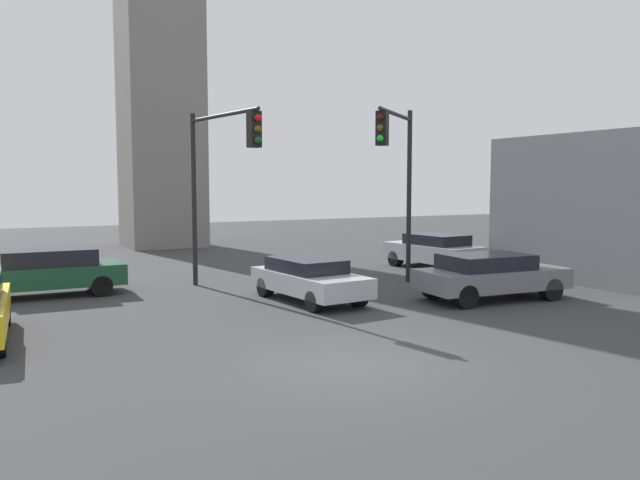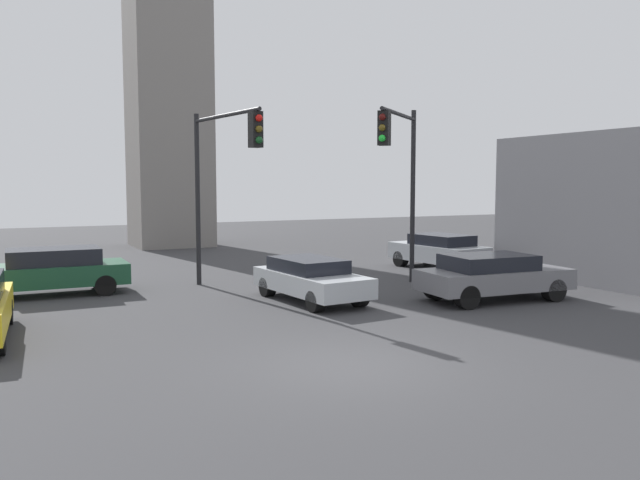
{
  "view_description": "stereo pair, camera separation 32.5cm",
  "coord_description": "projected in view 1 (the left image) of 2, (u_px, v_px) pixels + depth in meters",
  "views": [
    {
      "loc": [
        -6.08,
        -9.9,
        3.39
      ],
      "look_at": [
        1.48,
        4.15,
        1.96
      ],
      "focal_mm": 35.64,
      "sensor_mm": 36.0,
      "label": 1
    },
    {
      "loc": [
        -5.79,
        -10.05,
        3.39
      ],
      "look_at": [
        1.48,
        4.15,
        1.96
      ],
      "focal_mm": 35.64,
      "sensor_mm": 36.0,
      "label": 2
    }
  ],
  "objects": [
    {
      "name": "ground_plane",
      "position": [
        356.0,
        365.0,
        11.86
      ],
      "size": [
        86.46,
        86.46,
        0.0
      ],
      "primitive_type": "plane",
      "color": "#38383A"
    },
    {
      "name": "traffic_light_0",
      "position": [
        220.0,
        160.0,
        19.32
      ],
      "size": [
        0.79,
        4.34,
        5.67
      ],
      "rotation": [
        0.0,
        0.0,
        -1.44
      ],
      "color": "black",
      "rests_on": "ground_plane"
    },
    {
      "name": "traffic_light_1",
      "position": [
        397.0,
        160.0,
        20.13
      ],
      "size": [
        2.86,
        2.41,
        5.84
      ],
      "rotation": [
        0.0,
        0.0,
        -2.45
      ],
      "color": "black",
      "rests_on": "ground_plane"
    },
    {
      "name": "car_0",
      "position": [
        490.0,
        275.0,
        18.47
      ],
      "size": [
        4.53,
        2.29,
        1.34
      ],
      "rotation": [
        0.0,
        0.0,
        -0.09
      ],
      "color": "slate",
      "rests_on": "ground_plane"
    },
    {
      "name": "car_1",
      "position": [
        309.0,
        278.0,
        18.27
      ],
      "size": [
        2.06,
        4.2,
        1.23
      ],
      "rotation": [
        0.0,
        0.0,
        -1.49
      ],
      "color": "#ADB2B7",
      "rests_on": "ground_plane"
    },
    {
      "name": "car_2",
      "position": [
        44.0,
        271.0,
        19.03
      ],
      "size": [
        4.73,
        1.96,
        1.43
      ],
      "rotation": [
        0.0,
        0.0,
        3.13
      ],
      "color": "#19472D",
      "rests_on": "ground_plane"
    },
    {
      "name": "car_4",
      "position": [
        434.0,
        250.0,
        25.23
      ],
      "size": [
        2.24,
        4.22,
        1.39
      ],
      "rotation": [
        0.0,
        0.0,
        1.68
      ],
      "color": "#ADB2B7",
      "rests_on": "ground_plane"
    }
  ]
}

